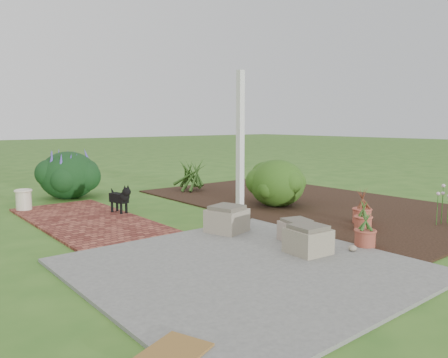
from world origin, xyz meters
TOP-DOWN VIEW (x-y plane):
  - ground at (0.00, 0.00)m, footprint 80.00×80.00m
  - concrete_patio at (-1.25, -1.75)m, footprint 3.50×3.50m
  - brick_path at (-1.70, 1.75)m, footprint 1.60×3.50m
  - garden_bed at (2.50, 0.50)m, footprint 4.00×7.00m
  - veranda_post at (0.30, 0.10)m, footprint 0.10×0.10m
  - stone_trough_near at (-0.31, -1.88)m, footprint 0.50×0.50m
  - stone_trough_mid at (0.00, -1.42)m, footprint 0.48×0.48m
  - stone_trough_far at (-0.41, -0.41)m, footprint 0.62×0.62m
  - coir_doormat at (-2.97, -2.87)m, footprint 0.70×0.58m
  - black_dog at (-1.02, 1.84)m, footprint 0.24×0.55m
  - cream_ceramic_urn at (-2.30, 3.26)m, footprint 0.34×0.34m
  - evergreen_shrub at (1.72, 0.61)m, footprint 1.22×1.22m
  - agapanthus_clump_back at (2.22, 1.23)m, footprint 1.15×1.15m
  - agapanthus_clump_front at (1.50, 3.24)m, footprint 1.05×1.05m
  - terracotta_pot_bronze at (1.69, -1.33)m, footprint 0.38×0.38m
  - terracotta_pot_small_left at (1.29, -1.62)m, footprint 0.32×0.32m
  - terracotta_pot_small_right at (0.52, -2.15)m, footprint 0.32×0.32m
  - purple_flowering_bush at (-1.09, 4.26)m, footprint 1.35×1.35m

SIDE VIEW (x-z plane):
  - ground at x=0.00m, z-range 0.00..0.00m
  - garden_bed at x=2.50m, z-range 0.00..0.03m
  - concrete_patio at x=-1.25m, z-range 0.00..0.04m
  - brick_path at x=-1.70m, z-range 0.00..0.04m
  - coir_doormat at x=-2.97m, z-range 0.04..0.06m
  - terracotta_pot_small_left at x=1.29m, z-range 0.03..0.24m
  - terracotta_pot_small_right at x=0.52m, z-range 0.03..0.25m
  - terracotta_pot_bronze at x=1.69m, z-range 0.03..0.27m
  - stone_trough_mid at x=0.00m, z-range 0.04..0.30m
  - stone_trough_near at x=-0.31m, z-range 0.04..0.35m
  - stone_trough_far at x=-0.41m, z-range 0.04..0.38m
  - cream_ceramic_urn at x=-2.30m, z-range 0.04..0.41m
  - black_dog at x=-1.02m, z-range 0.09..0.56m
  - agapanthus_clump_back at x=2.22m, z-range 0.03..0.83m
  - agapanthus_clump_front at x=1.50m, z-range 0.03..0.93m
  - evergreen_shrub at x=1.72m, z-range 0.03..0.96m
  - purple_flowering_bush at x=-1.09m, z-range 0.00..1.06m
  - veranda_post at x=0.30m, z-range 0.00..2.50m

